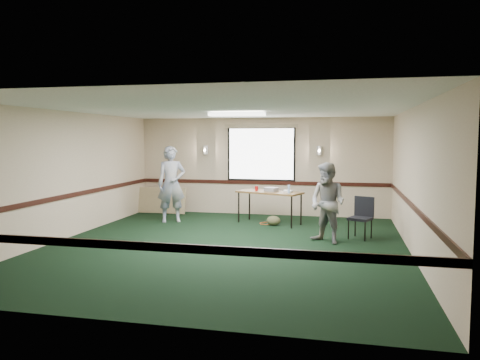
% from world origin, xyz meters
% --- Properties ---
extents(ground, '(8.00, 8.00, 0.00)m').
position_xyz_m(ground, '(0.00, 0.00, 0.00)').
color(ground, black).
rests_on(ground, ground).
extents(room_shell, '(8.00, 8.02, 8.00)m').
position_xyz_m(room_shell, '(0.00, 2.12, 1.58)').
color(room_shell, '#CBAD92').
rests_on(room_shell, ground).
extents(folding_table, '(1.74, 1.17, 0.81)m').
position_xyz_m(folding_table, '(0.46, 2.61, 0.75)').
color(folding_table, brown).
rests_on(folding_table, ground).
extents(projector, '(0.37, 0.34, 0.10)m').
position_xyz_m(projector, '(0.50, 2.63, 0.86)').
color(projector, gray).
rests_on(projector, folding_table).
extents(game_console, '(0.24, 0.22, 0.05)m').
position_xyz_m(game_console, '(0.93, 2.55, 0.84)').
color(game_console, silver).
rests_on(game_console, folding_table).
extents(red_cup, '(0.08, 0.08, 0.12)m').
position_xyz_m(red_cup, '(0.11, 2.72, 0.87)').
color(red_cup, '#AA0D0B').
rests_on(red_cup, folding_table).
extents(water_bottle, '(0.06, 0.06, 0.20)m').
position_xyz_m(water_bottle, '(0.97, 2.34, 0.91)').
color(water_bottle, '#89AEE0').
rests_on(water_bottle, folding_table).
extents(duffel_bag, '(0.41, 0.37, 0.24)m').
position_xyz_m(duffel_bag, '(0.60, 2.38, 0.12)').
color(duffel_bag, '#474328').
rests_on(duffel_bag, ground).
extents(cable_coil, '(0.35, 0.35, 0.02)m').
position_xyz_m(cable_coil, '(0.40, 2.57, 0.01)').
color(cable_coil, '#C14718').
rests_on(cable_coil, ground).
extents(folded_table, '(1.42, 0.22, 0.73)m').
position_xyz_m(folded_table, '(-2.81, 3.60, 0.36)').
color(folded_table, tan).
rests_on(folded_table, ground).
extents(conference_chair, '(0.57, 0.58, 0.88)m').
position_xyz_m(conference_chair, '(2.65, 1.36, 0.52)').
color(conference_chair, black).
rests_on(conference_chair, ground).
extents(person_left, '(0.84, 0.73, 1.93)m').
position_xyz_m(person_left, '(-2.02, 2.34, 0.97)').
color(person_left, '#41538F').
rests_on(person_left, ground).
extents(person_right, '(1.01, 0.96, 1.64)m').
position_xyz_m(person_right, '(1.95, 0.71, 0.82)').
color(person_right, slate).
rests_on(person_right, ground).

